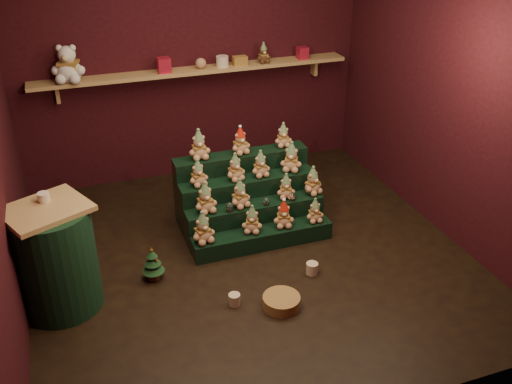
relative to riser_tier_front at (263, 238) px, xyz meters
name	(u,v)px	position (x,y,z in m)	size (l,w,h in m)	color
ground	(250,256)	(-0.17, -0.13, -0.09)	(4.00, 4.00, 0.00)	black
back_wall	(191,58)	(-0.17, 1.92, 1.31)	(4.00, 0.10, 2.80)	black
front_wall	(372,248)	(-0.17, -2.18, 1.31)	(4.00, 0.10, 2.80)	black
right_wall	(454,93)	(1.88, -0.13, 1.31)	(0.10, 4.00, 2.80)	black
back_shelf	(195,71)	(-0.17, 1.74, 1.20)	(3.60, 0.26, 0.24)	tan
riser_tier_front	(263,238)	(0.00, 0.00, 0.00)	(1.40, 0.22, 0.18)	black
riser_tier_midfront	(255,219)	(0.00, 0.22, 0.09)	(1.40, 0.22, 0.36)	black
riser_tier_midback	(248,201)	(0.00, 0.44, 0.18)	(1.40, 0.22, 0.54)	black
riser_tier_back	(241,184)	(0.00, 0.66, 0.27)	(1.40, 0.22, 0.72)	black
teddy_0	(203,227)	(-0.59, 0.00, 0.25)	(0.22, 0.20, 0.31)	tan
teddy_1	(252,219)	(-0.10, 0.02, 0.23)	(0.20, 0.18, 0.28)	tan
teddy_2	(284,214)	(0.22, 0.01, 0.23)	(0.20, 0.18, 0.28)	tan
teddy_3	(315,210)	(0.55, -0.01, 0.21)	(0.18, 0.16, 0.25)	tan
teddy_4	(205,198)	(-0.50, 0.23, 0.43)	(0.22, 0.20, 0.31)	tan
teddy_5	(240,193)	(-0.16, 0.22, 0.42)	(0.21, 0.19, 0.29)	tan
teddy_6	(286,186)	(0.33, 0.24, 0.40)	(0.18, 0.17, 0.26)	tan
teddy_7	(313,181)	(0.62, 0.23, 0.42)	(0.21, 0.19, 0.29)	tan
teddy_8	(198,173)	(-0.51, 0.45, 0.58)	(0.19, 0.17, 0.27)	tan
teddy_9	(235,167)	(-0.13, 0.45, 0.59)	(0.20, 0.18, 0.28)	tan
teddy_10	(260,164)	(0.14, 0.44, 0.58)	(0.19, 0.17, 0.27)	tan
teddy_11	(291,157)	(0.48, 0.45, 0.60)	(0.22, 0.20, 0.31)	tan
teddy_12	(199,144)	(-0.43, 0.68, 0.78)	(0.22, 0.19, 0.30)	tan
teddy_13	(240,141)	(0.00, 0.66, 0.77)	(0.20, 0.18, 0.28)	tan
teddy_14	(283,135)	(0.47, 0.68, 0.76)	(0.18, 0.16, 0.25)	tan
snow_globe_a	(229,207)	(-0.28, 0.16, 0.32)	(0.07, 0.07, 0.09)	black
snow_globe_b	(266,201)	(0.09, 0.16, 0.31)	(0.06, 0.06, 0.08)	black
snow_globe_c	(293,196)	(0.37, 0.16, 0.31)	(0.07, 0.07, 0.09)	black
side_table	(55,258)	(-1.89, -0.27, 0.38)	(0.78, 0.73, 0.95)	tan
table_ornament	(44,197)	(-1.89, -0.17, 0.90)	(0.09, 0.09, 0.07)	beige
mini_christmas_tree	(153,264)	(-1.11, -0.18, 0.08)	(0.20, 0.20, 0.34)	#472519
mug_left	(234,299)	(-0.53, -0.75, -0.04)	(0.10, 0.10, 0.10)	beige
mug_right	(312,268)	(0.27, -0.57, -0.04)	(0.11, 0.11, 0.11)	beige
wicker_basket	(281,302)	(-0.17, -0.91, -0.04)	(0.32, 0.32, 0.10)	olive
white_bear	(67,59)	(-1.52, 1.71, 1.47)	(0.35, 0.31, 0.49)	silver
brown_bear	(263,53)	(0.63, 1.71, 1.34)	(0.16, 0.15, 0.23)	#462617
gift_tin_red_a	(164,65)	(-0.53, 1.72, 1.31)	(0.14, 0.14, 0.16)	#B41B34
gift_tin_cream	(222,61)	(0.14, 1.72, 1.29)	(0.14, 0.14, 0.12)	beige
gift_tin_red_b	(302,53)	(1.12, 1.72, 1.30)	(0.12, 0.12, 0.14)	#B41B34
shelf_plush_ball	(201,63)	(-0.11, 1.72, 1.29)	(0.12, 0.12, 0.12)	tan
scarf_gift_box	(240,61)	(0.35, 1.72, 1.28)	(0.16, 0.10, 0.10)	#C65F1C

